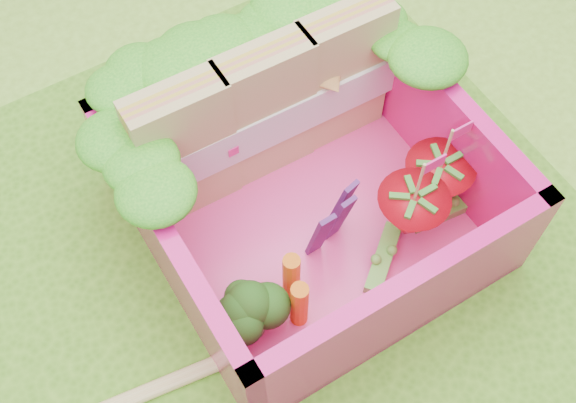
{
  "coord_description": "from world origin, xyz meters",
  "views": [
    {
      "loc": [
        -0.66,
        -1.24,
        2.76
      ],
      "look_at": [
        0.1,
        0.01,
        0.28
      ],
      "focal_mm": 45.0,
      "sensor_mm": 36.0,
      "label": 1
    }
  ],
  "objects_px": {
    "bento_box": "(310,187)",
    "strawberry_left": "(409,216)",
    "broccoli": "(249,310)",
    "strawberry_right": "(435,184)",
    "sandwich_stack": "(267,111)"
  },
  "relations": [
    {
      "from": "broccoli",
      "to": "strawberry_right",
      "type": "height_order",
      "value": "strawberry_right"
    },
    {
      "from": "strawberry_right",
      "to": "bento_box",
      "type": "bearing_deg",
      "value": 155.19
    },
    {
      "from": "strawberry_right",
      "to": "broccoli",
      "type": "bearing_deg",
      "value": -174.64
    },
    {
      "from": "bento_box",
      "to": "broccoli",
      "type": "height_order",
      "value": "bento_box"
    },
    {
      "from": "bento_box",
      "to": "strawberry_left",
      "type": "distance_m",
      "value": 0.42
    },
    {
      "from": "sandwich_stack",
      "to": "broccoli",
      "type": "xyz_separation_m",
      "value": [
        -0.47,
        -0.65,
        -0.17
      ]
    },
    {
      "from": "bento_box",
      "to": "broccoli",
      "type": "distance_m",
      "value": 0.56
    },
    {
      "from": "bento_box",
      "to": "strawberry_left",
      "type": "height_order",
      "value": "strawberry_left"
    },
    {
      "from": "bento_box",
      "to": "strawberry_left",
      "type": "relative_size",
      "value": 2.45
    },
    {
      "from": "bento_box",
      "to": "sandwich_stack",
      "type": "relative_size",
      "value": 1.04
    },
    {
      "from": "broccoli",
      "to": "strawberry_right",
      "type": "xyz_separation_m",
      "value": [
        0.94,
        0.09,
        -0.02
      ]
    },
    {
      "from": "broccoli",
      "to": "strawberry_left",
      "type": "bearing_deg",
      "value": 1.51
    },
    {
      "from": "bento_box",
      "to": "sandwich_stack",
      "type": "distance_m",
      "value": 0.36
    },
    {
      "from": "broccoli",
      "to": "strawberry_left",
      "type": "relative_size",
      "value": 0.59
    },
    {
      "from": "bento_box",
      "to": "broccoli",
      "type": "relative_size",
      "value": 4.19
    }
  ]
}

